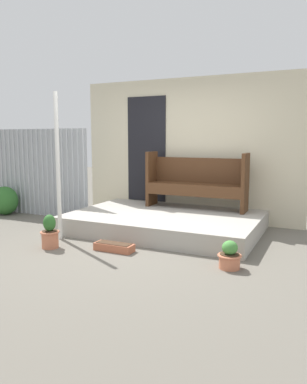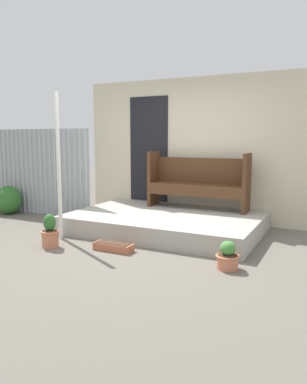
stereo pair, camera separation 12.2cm
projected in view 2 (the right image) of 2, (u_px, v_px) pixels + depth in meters
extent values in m
plane|color=#666056|center=(134.00, 246.00, 5.27)|extent=(24.00, 24.00, 0.00)
cube|color=#A8A399|center=(166.00, 222.00, 6.14)|extent=(3.01, 2.03, 0.29)
cube|color=beige|center=(190.00, 150.00, 6.90)|extent=(4.21, 0.06, 2.60)
cube|color=black|center=(149.00, 149.00, 7.23)|extent=(0.80, 0.02, 2.00)
cube|color=#9EA3A8|center=(26.00, 171.00, 7.57)|extent=(3.13, 0.02, 1.69)
cylinder|color=#AAB0B5|center=(2.00, 170.00, 7.84)|extent=(0.04, 0.04, 1.69)
cylinder|color=#AAB0B5|center=(6.00, 171.00, 7.79)|extent=(0.04, 0.04, 1.69)
cylinder|color=#AAB0B5|center=(10.00, 171.00, 7.73)|extent=(0.04, 0.04, 1.69)
cylinder|color=#AAB0B5|center=(14.00, 171.00, 7.68)|extent=(0.04, 0.04, 1.69)
cylinder|color=#AAB0B5|center=(19.00, 171.00, 7.63)|extent=(0.04, 0.04, 1.69)
cylinder|color=#AAB0B5|center=(23.00, 171.00, 7.57)|extent=(0.04, 0.04, 1.69)
cylinder|color=#AAB0B5|center=(27.00, 172.00, 7.52)|extent=(0.04, 0.04, 1.69)
cylinder|color=#AAB0B5|center=(32.00, 172.00, 7.47)|extent=(0.04, 0.04, 1.69)
cylinder|color=#AAB0B5|center=(36.00, 172.00, 7.42)|extent=(0.04, 0.04, 1.69)
cylinder|color=#AAB0B5|center=(41.00, 172.00, 7.36)|extent=(0.04, 0.04, 1.69)
cylinder|color=#AAB0B5|center=(46.00, 173.00, 7.31)|extent=(0.04, 0.04, 1.69)
cylinder|color=#AAB0B5|center=(50.00, 173.00, 7.26)|extent=(0.04, 0.04, 1.69)
cylinder|color=#AAB0B5|center=(55.00, 173.00, 7.20)|extent=(0.04, 0.04, 1.69)
cylinder|color=#AAB0B5|center=(60.00, 173.00, 7.15)|extent=(0.04, 0.04, 1.69)
cylinder|color=#AAB0B5|center=(65.00, 174.00, 7.10)|extent=(0.04, 0.04, 1.69)
cylinder|color=#AAB0B5|center=(70.00, 174.00, 7.04)|extent=(0.04, 0.04, 1.69)
cylinder|color=#AAB0B5|center=(75.00, 174.00, 6.99)|extent=(0.04, 0.04, 1.69)
cylinder|color=#AAB0B5|center=(81.00, 174.00, 6.94)|extent=(0.04, 0.04, 1.69)
cylinder|color=#AAB0B5|center=(86.00, 175.00, 6.89)|extent=(0.04, 0.04, 1.69)
cylinder|color=white|center=(59.00, 167.00, 5.55)|extent=(0.06, 0.06, 2.18)
cube|color=#4C2D19|center=(153.00, 178.00, 6.86)|extent=(0.06, 0.40, 0.98)
cube|color=#4C2D19|center=(247.00, 183.00, 6.11)|extent=(0.06, 0.40, 0.98)
cube|color=#4C2D19|center=(197.00, 185.00, 6.50)|extent=(1.64, 0.40, 0.04)
cube|color=#4C2D19|center=(193.00, 192.00, 6.35)|extent=(1.64, 0.03, 0.16)
cube|color=#4C2D19|center=(201.00, 170.00, 6.62)|extent=(1.64, 0.04, 0.44)
cylinder|color=#C67251|center=(50.00, 239.00, 5.22)|extent=(0.23, 0.23, 0.24)
torus|color=#C67251|center=(50.00, 231.00, 5.20)|extent=(0.26, 0.26, 0.02)
cylinder|color=#422D1E|center=(50.00, 230.00, 5.20)|extent=(0.21, 0.21, 0.01)
ellipsoid|color=#2D6628|center=(50.00, 222.00, 5.19)|extent=(0.17, 0.17, 0.23)
cylinder|color=#C67251|center=(227.00, 262.00, 4.35)|extent=(0.24, 0.24, 0.17)
torus|color=#C67251|center=(228.00, 256.00, 4.34)|extent=(0.28, 0.28, 0.02)
cylinder|color=#422D1E|center=(228.00, 255.00, 4.34)|extent=(0.22, 0.22, 0.01)
ellipsoid|color=#478C3D|center=(228.00, 248.00, 4.33)|extent=(0.18, 0.18, 0.17)
cube|color=#B26042|center=(113.00, 247.00, 5.07)|extent=(0.55, 0.20, 0.10)
cube|color=#422D1E|center=(113.00, 243.00, 5.06)|extent=(0.48, 0.17, 0.01)
ellipsoid|color=#2D6628|center=(8.00, 200.00, 7.49)|extent=(0.54, 0.48, 0.57)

